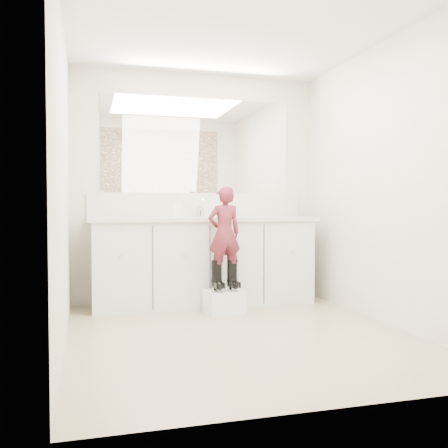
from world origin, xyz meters
name	(u,v)px	position (x,y,z in m)	size (l,w,h in m)	color
floor	(239,334)	(0.00, 0.00, 0.00)	(3.00, 3.00, 0.00)	#988563
ceiling	(240,23)	(0.00, 0.00, 2.40)	(3.00, 3.00, 0.00)	white
wall_back	(198,187)	(0.00, 1.50, 1.20)	(2.60, 2.60, 0.00)	beige
wall_front	(332,164)	(0.00, -1.50, 1.20)	(2.60, 2.60, 0.00)	beige
wall_left	(63,178)	(-1.30, 0.00, 1.20)	(3.00, 3.00, 0.00)	beige
wall_right	(387,182)	(1.30, 0.00, 1.20)	(3.00, 3.00, 0.00)	beige
vanity_cabinet	(204,263)	(0.00, 1.23, 0.42)	(2.20, 0.55, 0.85)	silver
countertop	(204,219)	(0.00, 1.21, 0.87)	(2.28, 0.58, 0.04)	beige
backsplash	(198,205)	(0.00, 1.49, 1.02)	(2.28, 0.03, 0.25)	beige
mirror	(198,146)	(0.00, 1.49, 1.64)	(2.00, 0.02, 1.00)	white
dot_panel	(332,71)	(0.00, -1.49, 1.65)	(2.00, 0.01, 1.20)	#472819
faucet	(200,212)	(0.00, 1.38, 0.94)	(0.08, 0.08, 0.10)	silver
cup	(231,212)	(0.30, 1.28, 0.94)	(0.11, 0.11, 0.10)	#F0E6C0
soap_bottle	(178,206)	(-0.26, 1.20, 1.00)	(0.10, 0.10, 0.22)	white
step_stool	(224,302)	(0.09, 0.75, 0.11)	(0.34, 0.28, 0.22)	white
boot_left	(217,275)	(0.01, 0.75, 0.36)	(0.10, 0.19, 0.28)	black
boot_right	(232,275)	(0.16, 0.75, 0.36)	(0.10, 0.19, 0.28)	black
toddler	(224,233)	(0.09, 0.75, 0.75)	(0.31, 0.21, 0.86)	#A43245
toothbrush	(232,220)	(0.16, 0.74, 0.87)	(0.01, 0.01, 0.14)	#F86092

